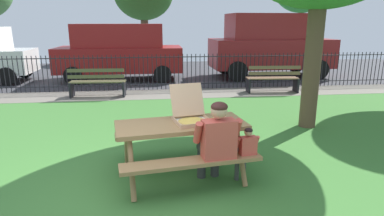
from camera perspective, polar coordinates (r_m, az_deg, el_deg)
The scene contains 13 objects.
ground at distance 5.48m, azimuth -11.09°, elevation -8.54°, with size 28.00×10.99×0.02m, color #3D7331.
cobblestone_walkway at distance 10.06m, azimuth -9.23°, elevation 2.29°, with size 28.00×1.40×0.01m, color slate.
street_asphalt at distance 14.57m, azimuth -8.56°, elevation 6.14°, with size 28.00×7.77×0.01m, color #38383D.
picnic_table_foreground at distance 4.61m, azimuth -1.90°, elevation -4.69°, with size 1.99×1.72×0.79m.
pizza_box_open at distance 4.62m, azimuth -0.21°, elevation -1.17°, with size 0.58×0.67×0.50m.
pizza_slice_on_table at distance 4.78m, azimuth 4.69°, elevation -1.76°, with size 0.26×0.15×0.02m.
adult_at_table at distance 4.23m, azimuth 4.25°, elevation -5.69°, with size 0.63×0.63×1.19m.
child_at_table at distance 4.40m, azimuth 9.35°, elevation -7.17°, with size 0.32×0.32×0.82m.
iron_fence_streetside at distance 10.64m, azimuth -9.22°, elevation 6.19°, with size 19.85×0.03×1.15m.
park_bench_center at distance 9.97m, azimuth -16.17°, elevation 4.25°, with size 1.62×0.53×0.85m.
park_bench_right at distance 10.50m, azimuth 13.93°, elevation 4.91°, with size 1.62×0.56×0.85m.
parked_car_left at distance 12.74m, azimuth -12.49°, elevation 9.74°, with size 4.62×1.98×2.08m.
parked_car_center at distance 13.50m, azimuth 13.63°, elevation 10.83°, with size 4.74×2.16×2.46m.
Camera 1 is at (0.45, -3.53, 2.13)m, focal length 30.52 mm.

